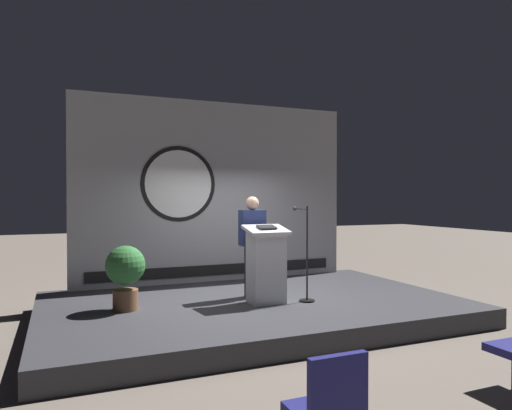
{
  "coord_description": "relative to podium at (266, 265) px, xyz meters",
  "views": [
    {
      "loc": [
        -2.83,
        -6.84,
        1.93
      ],
      "look_at": [
        0.1,
        0.1,
        1.81
      ],
      "focal_mm": 32.75,
      "sensor_mm": 36.0,
      "label": 1
    }
  ],
  "objects": [
    {
      "name": "potted_plant",
      "position": [
        -2.06,
        0.37,
        -0.03
      ],
      "size": [
        0.57,
        0.57,
        0.93
      ],
      "color": "brown",
      "rests_on": "stage_platform"
    },
    {
      "name": "speaker_person",
      "position": [
        -0.03,
        0.48,
        0.25
      ],
      "size": [
        0.4,
        0.26,
        1.64
      ],
      "color": "black",
      "rests_on": "stage_platform"
    },
    {
      "name": "banner_display",
      "position": [
        -0.12,
        2.15,
        1.14
      ],
      "size": [
        5.43,
        0.12,
        3.48
      ],
      "color": "#9E9EA3",
      "rests_on": "stage_platform"
    },
    {
      "name": "audience_chair_right",
      "position": [
        -1.24,
        -3.81,
        -0.4
      ],
      "size": [
        0.44,
        0.45,
        0.89
      ],
      "color": "black",
      "rests_on": "ground"
    },
    {
      "name": "stage_platform",
      "position": [
        -0.1,
        0.3,
        -0.74
      ],
      "size": [
        6.4,
        4.0,
        0.3
      ],
      "primitive_type": "cube",
      "color": "#333338",
      "rests_on": "ground"
    },
    {
      "name": "microphone_stand",
      "position": [
        0.63,
        -0.09,
        -0.06
      ],
      "size": [
        0.24,
        0.57,
        1.49
      ],
      "color": "black",
      "rests_on": "stage_platform"
    },
    {
      "name": "ground_plane",
      "position": [
        -0.1,
        0.3,
        -0.89
      ],
      "size": [
        40.0,
        40.0,
        0.0
      ],
      "primitive_type": "plane",
      "color": "#6B6056"
    },
    {
      "name": "podium",
      "position": [
        0.0,
        0.0,
        0.0
      ],
      "size": [
        0.64,
        0.5,
        1.21
      ],
      "color": "silver",
      "rests_on": "stage_platform"
    }
  ]
}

